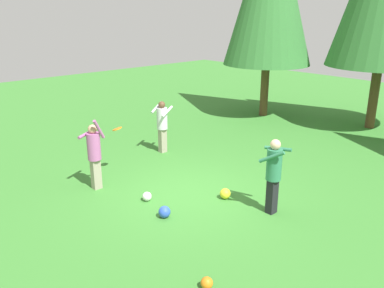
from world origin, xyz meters
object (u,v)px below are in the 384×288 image
object	(u,v)px
ball_blue	(164,212)
ball_yellow	(225,194)
ball_orange	(207,283)
person_catcher	(162,122)
person_bystander	(274,170)
frisbee	(117,129)
person_thrower	(94,151)
ball_white	(147,196)

from	to	relation	value
ball_blue	ball_yellow	bearing A→B (deg)	81.03
ball_orange	ball_yellow	bearing A→B (deg)	127.97
person_catcher	person_bystander	size ratio (longest dim) A/B	0.96
person_bystander	ball_yellow	distance (m)	1.53
frisbee	ball_yellow	xyz separation A→B (m)	(3.06, 1.07, -1.21)
person_thrower	person_bystander	xyz separation A→B (m)	(3.87, 2.27, 0.02)
person_thrower	person_catcher	xyz separation A→B (m)	(-1.05, 3.02, -0.03)
person_catcher	ball_blue	bearing A→B (deg)	34.42
person_thrower	person_catcher	distance (m)	3.20
person_thrower	ball_orange	bearing A→B (deg)	-120.57
person_bystander	ball_white	xyz separation A→B (m)	(-2.40, -1.74, -0.94)
ball_white	person_catcher	bearing A→B (deg)	135.26
person_catcher	frisbee	bearing A→B (deg)	-0.00
frisbee	ball_white	bearing A→B (deg)	-12.81
person_thrower	frisbee	xyz separation A→B (m)	(-0.39, 0.95, 0.31)
ball_blue	ball_orange	xyz separation A→B (m)	(2.37, -1.00, -0.03)
person_thrower	ball_white	distance (m)	1.81
person_thrower	person_bystander	size ratio (longest dim) A/B	1.08
ball_yellow	ball_orange	distance (m)	3.42
frisbee	ball_yellow	world-z (taller)	frisbee
ball_orange	ball_blue	bearing A→B (deg)	157.11
frisbee	ball_blue	bearing A→B (deg)	-12.66
person_bystander	ball_blue	size ratio (longest dim) A/B	6.52
person_bystander	ball_orange	bearing A→B (deg)	89.88
frisbee	ball_orange	xyz separation A→B (m)	(5.17, -1.63, -1.23)
person_bystander	frisbee	size ratio (longest dim) A/B	4.73
person_catcher	ball_blue	distance (m)	4.46
ball_yellow	ball_orange	xyz separation A→B (m)	(2.10, -2.70, -0.03)
ball_blue	ball_yellow	xyz separation A→B (m)	(0.27, 1.69, -0.00)
ball_yellow	person_catcher	bearing A→B (deg)	164.91
ball_orange	frisbee	bearing A→B (deg)	162.49
ball_white	person_bystander	bearing A→B (deg)	35.91
ball_blue	ball_yellow	size ratio (longest dim) A/B	1.02
person_thrower	ball_white	size ratio (longest dim) A/B	8.43
person_bystander	ball_blue	xyz separation A→B (m)	(-1.47, -1.95, -0.91)
frisbee	ball_orange	distance (m)	5.56
person_thrower	ball_blue	distance (m)	2.58
ball_blue	ball_orange	bearing A→B (deg)	-22.89
ball_blue	frisbee	bearing A→B (deg)	167.34
person_bystander	ball_orange	xyz separation A→B (m)	(0.90, -2.95, -0.94)
person_thrower	person_catcher	size ratio (longest dim) A/B	1.13
frisbee	ball_blue	distance (m)	3.11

